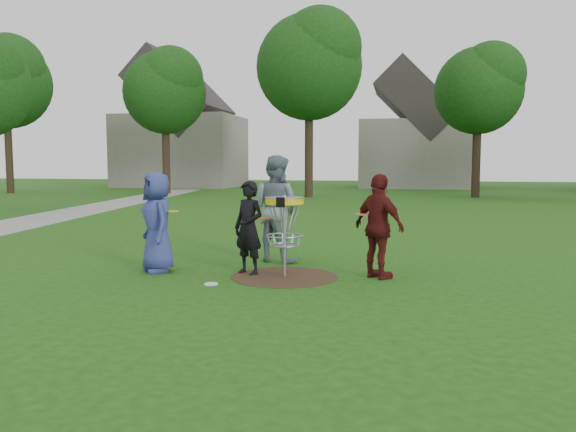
% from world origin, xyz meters
% --- Properties ---
extents(ground, '(100.00, 100.00, 0.00)m').
position_xyz_m(ground, '(0.00, 0.00, 0.00)').
color(ground, '#19470F').
rests_on(ground, ground).
extents(dirt_patch, '(1.80, 1.80, 0.01)m').
position_xyz_m(dirt_patch, '(0.00, 0.00, 0.00)').
color(dirt_patch, '#47331E').
rests_on(dirt_patch, ground).
extents(concrete_path, '(7.75, 39.92, 0.02)m').
position_xyz_m(concrete_path, '(-10.00, 8.00, 0.01)').
color(concrete_path, '#9E9E99').
rests_on(concrete_path, ground).
extents(player_blue, '(0.98, 1.01, 1.75)m').
position_xyz_m(player_blue, '(-2.28, 0.02, 0.88)').
color(player_blue, navy).
rests_on(player_blue, ground).
extents(player_black, '(0.70, 0.61, 1.61)m').
position_xyz_m(player_black, '(-0.65, 0.12, 0.80)').
color(player_black, black).
rests_on(player_black, ground).
extents(player_grey, '(1.21, 1.08, 2.05)m').
position_xyz_m(player_grey, '(-0.47, 1.45, 1.03)').
color(player_grey, slate).
rests_on(player_grey, ground).
extents(player_maroon, '(1.04, 0.99, 1.73)m').
position_xyz_m(player_maroon, '(1.55, 0.18, 0.87)').
color(player_maroon, '#4F1312').
rests_on(player_maroon, ground).
extents(disc_on_grass, '(0.22, 0.22, 0.02)m').
position_xyz_m(disc_on_grass, '(-1.02, -0.81, 0.01)').
color(disc_on_grass, white).
rests_on(disc_on_grass, ground).
extents(disc_golf_basket, '(0.66, 0.67, 1.38)m').
position_xyz_m(disc_golf_basket, '(0.00, -0.00, 1.02)').
color(disc_golf_basket, '#9EA0A5').
rests_on(disc_golf_basket, ground).
extents(held_discs, '(3.50, 1.38, 0.29)m').
position_xyz_m(held_discs, '(-0.37, 0.36, 1.10)').
color(held_discs, gold).
rests_on(held_discs, ground).
extents(tree_row, '(51.20, 17.42, 9.90)m').
position_xyz_m(tree_row, '(0.44, 20.67, 6.21)').
color(tree_row, '#38281C').
rests_on(tree_row, ground).
extents(house_row, '(44.50, 10.65, 11.62)m').
position_xyz_m(house_row, '(4.78, 33.07, 4.14)').
color(house_row, gray).
rests_on(house_row, ground).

